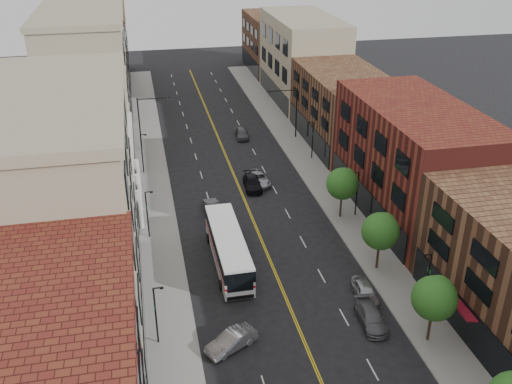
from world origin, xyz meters
TOP-DOWN VIEW (x-y plane):
  - sidewalk_left at (-10.00, 35.00)m, footprint 4.00×110.00m
  - sidewalk_right at (10.00, 35.00)m, footprint 4.00×110.00m
  - bldg_l_tanoffice at (-17.00, 13.00)m, footprint 10.00×22.00m
  - bldg_l_white at (-17.00, 31.00)m, footprint 10.00×14.00m
  - bldg_l_far_a at (-17.00, 48.00)m, footprint 10.00×20.00m
  - bldg_l_far_b at (-17.00, 68.00)m, footprint 10.00×20.00m
  - bldg_l_far_c at (-17.00, 86.00)m, footprint 10.00×16.00m
  - bldg_r_mid at (17.00, 24.00)m, footprint 10.00×22.00m
  - bldg_r_far_a at (17.00, 45.00)m, footprint 10.00×20.00m
  - bldg_r_far_b at (17.00, 66.00)m, footprint 10.00×22.00m
  - bldg_r_far_c at (17.00, 86.00)m, footprint 10.00×18.00m
  - tree_r_1 at (9.39, 4.07)m, footprint 3.40×3.40m
  - tree_r_2 at (9.39, 14.07)m, footprint 3.40×3.40m
  - tree_r_3 at (9.39, 24.07)m, footprint 3.40×3.40m
  - lamp_l_1 at (-10.95, 8.00)m, footprint 0.81×0.55m
  - lamp_l_2 at (-10.95, 24.00)m, footprint 0.81×0.55m
  - lamp_l_3 at (-10.95, 40.00)m, footprint 0.81×0.55m
  - lamp_r_1 at (10.95, 8.00)m, footprint 0.81×0.55m
  - lamp_r_2 at (10.95, 24.00)m, footprint 0.81×0.55m
  - lamp_r_3 at (10.95, 40.00)m, footprint 0.81×0.55m
  - signal_mast_left at (-10.27, 48.00)m, footprint 4.49×0.18m
  - signal_mast_right at (10.27, 48.00)m, footprint 4.49×0.18m
  - city_bus at (-3.91, 17.80)m, footprint 2.97×12.17m
  - car_angle_b at (-5.60, 6.34)m, footprint 4.38×3.27m
  - car_parked_mid at (5.81, 6.83)m, footprint 2.11×4.60m
  - car_parked_far at (6.59, 10.07)m, footprint 1.94×4.19m
  - car_lane_behind at (-4.00, 28.00)m, footprint 1.70×4.21m
  - car_lane_a at (1.50, 32.99)m, footprint 2.22×4.88m
  - car_lane_b at (2.45, 34.17)m, footprint 2.71×4.98m
  - car_lane_c at (3.36, 49.59)m, footprint 2.00×4.32m

SIDE VIEW (x-z plane):
  - sidewalk_left at x=-10.00m, z-range 0.00..0.15m
  - sidewalk_right at x=10.00m, z-range 0.00..0.15m
  - car_parked_mid at x=5.81m, z-range 0.00..1.30m
  - car_lane_b at x=2.45m, z-range 0.00..1.33m
  - car_lane_behind at x=-4.00m, z-range 0.00..1.36m
  - car_angle_b at x=-5.60m, z-range 0.00..1.38m
  - car_lane_a at x=1.50m, z-range 0.00..1.39m
  - car_parked_far at x=6.59m, z-range 0.00..1.39m
  - car_lane_c at x=3.36m, z-range 0.00..1.43m
  - city_bus at x=-3.91m, z-range 0.25..3.38m
  - lamp_l_1 at x=-10.95m, z-range 0.45..5.50m
  - lamp_l_2 at x=-10.95m, z-range 0.45..5.50m
  - lamp_l_3 at x=-10.95m, z-range 0.45..5.50m
  - lamp_r_1 at x=10.95m, z-range 0.45..5.50m
  - lamp_r_2 at x=10.95m, z-range 0.45..5.50m
  - lamp_r_3 at x=10.95m, z-range 0.45..5.50m
  - bldg_l_white at x=-17.00m, z-range 0.00..8.00m
  - tree_r_1 at x=9.39m, z-range 1.33..6.92m
  - tree_r_2 at x=9.39m, z-range 1.33..6.92m
  - tree_r_3 at x=9.39m, z-range 1.33..6.92m
  - signal_mast_left at x=-10.27m, z-range 1.05..8.25m
  - signal_mast_right at x=10.27m, z-range 1.05..8.25m
  - bldg_r_far_a at x=17.00m, z-range 0.00..10.00m
  - bldg_r_far_c at x=17.00m, z-range 0.00..11.00m
  - bldg_r_mid at x=17.00m, z-range 0.00..12.00m
  - bldg_r_far_b at x=17.00m, z-range 0.00..14.00m
  - bldg_l_far_b at x=-17.00m, z-range 0.00..15.00m
  - bldg_l_tanoffice at x=-17.00m, z-range 0.00..18.00m
  - bldg_l_far_a at x=-17.00m, z-range 0.00..18.00m
  - bldg_l_far_c at x=-17.00m, z-range 0.00..20.00m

